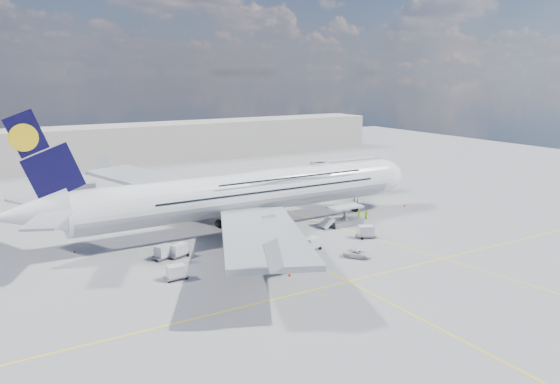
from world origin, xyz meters
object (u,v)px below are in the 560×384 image
dolly_row_b (176,272)px  cone_wing_right_inner (286,254)px  dolly_nose_near (312,243)px  crew_tug (312,253)px  airliner (247,192)px  dolly_nose_far (366,231)px  service_van (358,254)px  dolly_row_a (178,250)px  crew_loader (359,214)px  crew_nose (357,200)px  crew_van (366,215)px  cone_wing_right_outer (290,274)px  catering_truck_outer (88,192)px  jet_bridge (341,169)px  cone_wing_left_outer (100,204)px  crew_wing (254,252)px  cone_nose (405,205)px  cargo_loader (344,219)px  cone_tail (74,251)px  dolly_back (164,252)px  catering_truck_inner (147,211)px  baggage_tug (253,247)px  dolly_row_c (298,264)px  cone_wing_left_inner (161,222)px

dolly_row_b → cone_wing_right_inner: 18.36m
dolly_nose_near → crew_tug: size_ratio=1.81×
airliner → dolly_row_b: (-20.17, -17.15, -5.77)m
dolly_nose_far → service_van: (-7.74, -7.36, -0.56)m
dolly_row_a → crew_loader: (38.20, 3.23, -0.19)m
dolly_row_b → crew_tug: dolly_row_b is taller
service_van → crew_nose: bearing=13.1°
crew_van → cone_wing_right_outer: bearing=97.4°
dolly_nose_near → catering_truck_outer: (-23.23, 54.40, 0.80)m
jet_bridge → crew_loader: jet_bridge is taller
crew_nose → cone_wing_left_outer: bearing=106.5°
crew_wing → cone_nose: bearing=-55.5°
cargo_loader → cone_tail: size_ratio=17.08×
crew_nose → crew_van: 12.07m
crew_van → cone_wing_right_inner: crew_van is taller
dolly_row_a → dolly_back: size_ratio=0.97×
jet_bridge → dolly_nose_far: 30.76m
catering_truck_inner → service_van: catering_truck_inner is taller
cargo_loader → dolly_row_a: (-33.04, -1.23, -0.14)m
dolly_row_a → dolly_nose_near: size_ratio=1.02×
cargo_loader → crew_nose: cargo_loader is taller
dolly_nose_far → dolly_row_b: bearing=-154.6°
crew_wing → cone_wing_right_outer: size_ratio=2.61×
cone_wing_right_outer → dolly_row_b: bearing=153.6°
service_van → cone_tail: bearing=107.9°
dolly_row_a → dolly_back: 2.27m
crew_tug → catering_truck_outer: bearing=89.8°
cone_wing_left_outer → baggage_tug: bearing=-73.4°
airliner → dolly_row_a: (-16.49, -8.34, -5.76)m
jet_bridge → dolly_row_c: 47.47m
cone_wing_left_inner → cone_tail: size_ratio=1.23×
cone_wing_left_outer → crew_wing: bearing=-75.3°
dolly_row_b → cone_wing_right_inner: dolly_row_b is taller
crew_van → cone_wing_right_outer: crew_van is taller
dolly_nose_near → cone_wing_right_inner: dolly_nose_near is taller
jet_bridge → dolly_row_c: jet_bridge is taller
service_van → crew_wing: size_ratio=2.63×
cargo_loader → cone_wing_left_inner: 34.55m
dolly_nose_far → cone_nose: bearing=54.2°
dolly_back → service_van: size_ratio=0.86×
airliner → dolly_nose_far: (14.87, -15.50, -5.70)m
jet_bridge → dolly_back: (-48.26, -18.88, -5.72)m
dolly_row_c → service_van: (10.70, -0.31, -0.27)m
cargo_loader → cone_wing_right_inner: cargo_loader is taller
crew_loader → cargo_loader: bearing=-96.3°
airliner → dolly_back: 21.13m
airliner → crew_wing: size_ratio=47.83×
crew_loader → crew_wing: (-28.26, -9.28, -0.09)m
catering_truck_outer → cone_wing_right_inner: bearing=-58.3°
cone_wing_left_outer → dolly_row_b: bearing=-91.5°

